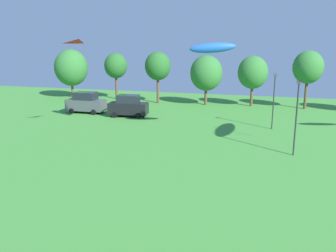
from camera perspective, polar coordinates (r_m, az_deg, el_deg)
name	(u,v)px	position (r m, az deg, el deg)	size (l,w,h in m)	color
kite_flying_0	(213,48)	(31.42, 7.16, 12.35)	(4.12, 1.74, 1.38)	blue
kite_flying_7	(79,45)	(32.09, -14.07, 12.44)	(1.65, 1.83, 0.41)	red
parked_car_leftmost	(86,103)	(44.21, -13.04, 3.66)	(4.71, 2.13, 2.54)	#4C5156
parked_car_second_from_left	(128,106)	(41.13, -6.38, 3.20)	(4.62, 2.50, 2.50)	black
light_post_0	(297,113)	(27.90, 19.93, 1.92)	(0.36, 0.20, 5.68)	#2D2D33
light_post_1	(274,98)	(36.08, 16.61, 4.39)	(0.36, 0.20, 5.47)	#2D2D33
treeline_tree_0	(71,68)	(57.17, -15.27, 9.00)	(5.06, 5.06, 7.36)	brown
treeline_tree_1	(116,66)	(54.25, -8.39, 9.51)	(3.39, 3.39, 6.85)	brown
treeline_tree_2	(158,66)	(49.93, -1.65, 9.56)	(3.59, 3.59, 7.15)	brown
treeline_tree_3	(206,73)	(48.68, 6.16, 8.43)	(4.34, 4.34, 6.72)	brown
treeline_tree_4	(253,73)	(48.66, 13.45, 8.35)	(3.94, 3.94, 6.68)	brown
treeline_tree_5	(308,67)	(48.65, 21.55, 8.73)	(3.78, 3.78, 7.39)	brown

